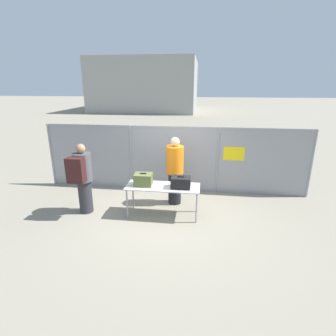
{
  "coord_description": "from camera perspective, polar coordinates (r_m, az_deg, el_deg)",
  "views": [
    {
      "loc": [
        0.85,
        -5.92,
        3.16
      ],
      "look_at": [
        -0.02,
        0.55,
        1.05
      ],
      "focal_mm": 28.0,
      "sensor_mm": 36.0,
      "label": 1
    }
  ],
  "objects": [
    {
      "name": "traveler_hooded",
      "position": [
        6.77,
        -18.19,
        -1.77
      ],
      "size": [
        0.44,
        0.69,
        1.79
      ],
      "rotation": [
        0.0,
        0.0,
        0.4
      ],
      "color": "#2D2D33",
      "rests_on": "ground_plane"
    },
    {
      "name": "suitcase_olive",
      "position": [
        6.43,
        -5.4,
        -2.5
      ],
      "size": [
        0.44,
        0.36,
        0.31
      ],
      "color": "#566033",
      "rests_on": "inspection_table"
    },
    {
      "name": "utility_trailer",
      "position": [
        9.24,
        6.08,
        0.29
      ],
      "size": [
        3.45,
        2.04,
        0.63
      ],
      "color": "#B2B2B7",
      "rests_on": "ground_plane"
    },
    {
      "name": "inspection_table",
      "position": [
        6.42,
        -1.12,
        -4.49
      ],
      "size": [
        1.8,
        0.68,
        0.78
      ],
      "color": "silver",
      "rests_on": "ground_plane"
    },
    {
      "name": "fence_section",
      "position": [
        7.85,
        1.27,
        2.28
      ],
      "size": [
        7.89,
        0.07,
        1.98
      ],
      "color": "gray",
      "rests_on": "ground_plane"
    },
    {
      "name": "security_worker_near",
      "position": [
        6.99,
        1.5,
        -0.48
      ],
      "size": [
        0.46,
        0.46,
        1.84
      ],
      "rotation": [
        0.0,
        0.0,
        3.4
      ],
      "color": "black",
      "rests_on": "ground_plane"
    },
    {
      "name": "distant_hangar",
      "position": [
        34.02,
        -4.33,
        17.54
      ],
      "size": [
        11.73,
        11.55,
        5.91
      ],
      "color": "#999993",
      "rests_on": "ground_plane"
    },
    {
      "name": "suitcase_black",
      "position": [
        6.27,
        2.81,
        -3.13
      ],
      "size": [
        0.46,
        0.33,
        0.29
      ],
      "color": "black",
      "rests_on": "inspection_table"
    },
    {
      "name": "ground_plane",
      "position": [
        6.76,
        -0.46,
        -9.94
      ],
      "size": [
        120.0,
        120.0,
        0.0
      ],
      "primitive_type": "plane",
      "color": "gray"
    }
  ]
}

